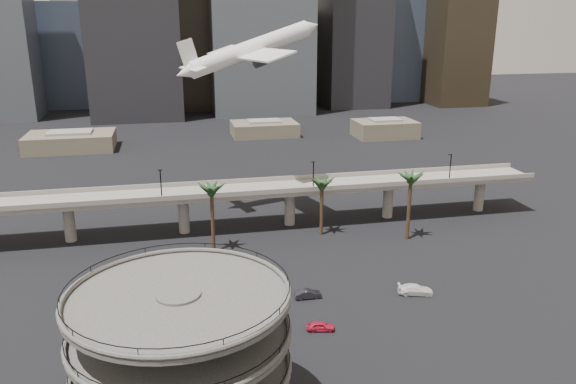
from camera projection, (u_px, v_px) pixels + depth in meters
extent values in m
cylinder|color=#454340|center=(183.00, 367.00, 56.89)|extent=(4.40, 4.40, 16.50)
cylinder|color=#454340|center=(183.00, 369.00, 56.96)|extent=(22.00, 22.00, 0.45)
torus|color=#454340|center=(183.00, 365.00, 56.81)|extent=(22.20, 22.20, 0.50)
torus|color=black|center=(182.00, 358.00, 56.58)|extent=(21.80, 21.80, 0.10)
cylinder|color=#454340|center=(181.00, 334.00, 55.77)|extent=(22.00, 22.00, 0.45)
torus|color=#454340|center=(180.00, 330.00, 55.63)|extent=(22.20, 22.20, 0.50)
torus|color=black|center=(180.00, 323.00, 55.40)|extent=(21.80, 21.80, 0.10)
cylinder|color=#454340|center=(178.00, 298.00, 54.59)|extent=(22.00, 22.00, 0.45)
torus|color=#454340|center=(178.00, 293.00, 54.45)|extent=(22.20, 22.20, 0.50)
torus|color=black|center=(178.00, 286.00, 54.22)|extent=(21.80, 21.80, 0.10)
cube|color=slate|center=(237.00, 192.00, 114.61)|extent=(130.00, 9.00, 0.90)
cube|color=slate|center=(240.00, 194.00, 110.14)|extent=(130.00, 0.30, 1.00)
cube|color=slate|center=(234.00, 181.00, 118.55)|extent=(130.00, 0.30, 1.00)
cylinder|color=slate|center=(69.00, 223.00, 109.21)|extent=(2.20, 2.20, 8.00)
cylinder|color=slate|center=(184.00, 215.00, 113.64)|extent=(2.20, 2.20, 8.00)
cylinder|color=slate|center=(290.00, 207.00, 118.06)|extent=(2.20, 2.20, 8.00)
cylinder|color=slate|center=(388.00, 200.00, 122.49)|extent=(2.20, 2.20, 8.00)
cylinder|color=slate|center=(479.00, 194.00, 126.92)|extent=(2.20, 2.20, 8.00)
cylinder|color=black|center=(161.00, 185.00, 106.82)|extent=(0.24, 0.24, 6.00)
cylinder|color=black|center=(313.00, 176.00, 112.86)|extent=(0.24, 0.24, 6.00)
cylinder|color=black|center=(450.00, 168.00, 118.89)|extent=(0.24, 0.24, 6.00)
cylinder|color=#432C1C|center=(213.00, 221.00, 103.70)|extent=(0.70, 0.70, 12.15)
ellipsoid|color=#1D3A1A|center=(211.00, 187.00, 101.78)|extent=(4.40, 4.40, 2.00)
cylinder|color=#432C1C|center=(322.00, 209.00, 112.06)|extent=(0.70, 0.70, 10.80)
ellipsoid|color=#1D3A1A|center=(322.00, 181.00, 110.35)|extent=(4.40, 4.40, 2.00)
cylinder|color=#432C1C|center=(409.00, 209.00, 109.41)|extent=(0.70, 0.70, 12.60)
ellipsoid|color=#1D3A1A|center=(411.00, 176.00, 107.43)|extent=(4.40, 4.40, 2.00)
cube|color=brown|center=(71.00, 141.00, 186.49)|extent=(28.00, 18.00, 5.50)
cube|color=slate|center=(70.00, 132.00, 185.56)|extent=(14.00, 9.00, 0.80)
cube|color=brown|center=(264.00, 129.00, 209.39)|extent=(24.00, 16.00, 5.00)
cube|color=slate|center=(264.00, 121.00, 208.53)|extent=(12.00, 8.00, 0.80)
cube|color=brown|center=(385.00, 129.00, 206.68)|extent=(22.00, 15.00, 6.00)
cube|color=slate|center=(385.00, 120.00, 205.68)|extent=(11.00, 7.50, 0.80)
cube|color=#3A465A|center=(77.00, 55.00, 276.04)|extent=(30.00, 30.00, 49.57)
cube|color=black|center=(200.00, 8.00, 263.03)|extent=(28.00, 26.00, 92.95)
cube|color=gray|center=(296.00, 59.00, 294.42)|extent=(24.00, 24.00, 43.38)
cube|color=slate|center=(297.00, 13.00, 287.66)|extent=(13.20, 13.20, 2.40)
cube|color=black|center=(355.00, 3.00, 267.61)|extent=(30.00, 28.00, 98.11)
cube|color=#3A465A|center=(391.00, 30.00, 295.54)|extent=(34.00, 30.00, 72.29)
cube|color=black|center=(457.00, 44.00, 279.05)|extent=(26.00, 26.00, 59.90)
cube|color=gray|center=(222.00, 61.00, 306.26)|extent=(22.00, 22.00, 39.25)
cube|color=slate|center=(221.00, 21.00, 300.11)|extent=(12.10, 12.10, 2.40)
cylinder|color=white|center=(251.00, 49.00, 119.29)|extent=(28.13, 12.09, 11.47)
cone|color=white|center=(312.00, 27.00, 125.17)|extent=(5.34, 4.83, 4.51)
cone|color=white|center=(184.00, 73.00, 113.40)|extent=(5.11, 4.41, 4.12)
cube|color=white|center=(248.00, 53.00, 119.16)|extent=(15.39, 31.01, 2.19)
cube|color=white|center=(193.00, 68.00, 113.99)|extent=(5.38, 10.42, 0.93)
cube|color=white|center=(188.00, 54.00, 112.80)|extent=(4.57, 1.76, 6.28)
cylinder|color=#252529|center=(240.00, 57.00, 124.58)|extent=(5.06, 3.35, 3.15)
cylinder|color=#252529|center=(264.00, 60.00, 115.31)|extent=(5.06, 3.35, 3.15)
imported|color=red|center=(321.00, 326.00, 78.40)|extent=(4.16, 2.31, 1.34)
imported|color=black|center=(308.00, 294.00, 87.47)|extent=(4.25, 1.49, 1.40)
imported|color=white|center=(415.00, 290.00, 88.70)|extent=(5.90, 3.64, 1.60)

